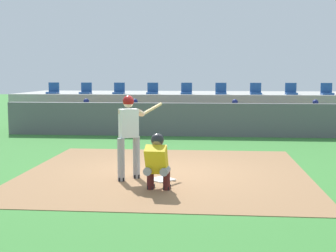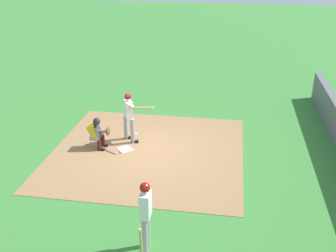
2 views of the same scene
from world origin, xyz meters
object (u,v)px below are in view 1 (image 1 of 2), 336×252
stadium_seat_0 (53,91)px  stadium_seat_5 (221,91)px  stadium_seat_1 (86,91)px  stadium_seat_8 (327,91)px  dugout_player_1 (135,115)px  dugout_player_3 (316,116)px  dugout_player_0 (86,115)px  stadium_seat_4 (186,91)px  batter_at_plate (130,132)px  stadium_seat_6 (256,91)px  dugout_player_2 (235,116)px  stadium_seat_3 (152,91)px  home_plate (162,179)px  catcher_crouched (157,160)px  stadium_seat_2 (119,91)px  stadium_seat_7 (291,91)px

stadium_seat_0 → stadium_seat_5: 7.22m
stadium_seat_1 → stadium_seat_8: (10.11, 0.00, 0.00)m
dugout_player_1 → dugout_player_3: size_ratio=1.00×
dugout_player_0 → stadium_seat_4: size_ratio=2.71×
stadium_seat_0 → dugout_player_0: bearing=-46.0°
stadium_seat_1 → dugout_player_0: bearing=-75.6°
dugout_player_0 → stadium_seat_0: bearing=134.0°
batter_at_plate → stadium_seat_6: (3.57, 10.16, 0.50)m
stadium_seat_6 → stadium_seat_0: bearing=180.0°
dugout_player_2 → stadium_seat_8: bearing=27.9°
stadium_seat_0 → stadium_seat_3: same height
batter_at_plate → stadium_seat_1: 10.81m
stadium_seat_0 → stadium_seat_1: size_ratio=1.00×
stadium_seat_1 → batter_at_plate: bearing=-70.2°
dugout_player_1 → dugout_player_0: bearing=180.0°
home_plate → dugout_player_3: (4.92, 8.14, 0.65)m
stadium_seat_1 → stadium_seat_5: size_ratio=1.00×
catcher_crouched → stadium_seat_0: size_ratio=3.58×
stadium_seat_2 → stadium_seat_5: size_ratio=1.00×
stadium_seat_4 → stadium_seat_8: same height
batter_at_plate → stadium_seat_4: bearing=86.2°
dugout_player_0 → stadium_seat_5: 5.70m
catcher_crouched → stadium_seat_5: 11.23m
batter_at_plate → dugout_player_1: 8.22m
dugout_player_2 → stadium_seat_5: stadium_seat_5 is taller
stadium_seat_3 → stadium_seat_4: 1.44m
home_plate → stadium_seat_6: (2.89, 10.18, 1.51)m
dugout_player_2 → stadium_seat_3: 4.04m
stadium_seat_8 → stadium_seat_6: bearing=180.0°
dugout_player_3 → stadium_seat_0: stadium_seat_0 is taller
stadium_seat_2 → catcher_crouched: bearing=-75.4°
stadium_seat_2 → stadium_seat_8: bearing=0.0°
catcher_crouched → stadium_seat_2: size_ratio=3.58×
stadium_seat_7 → catcher_crouched: bearing=-111.3°
catcher_crouched → dugout_player_0: 9.84m
dugout_player_0 → dugout_player_3: same height
dugout_player_0 → stadium_seat_7: 8.44m
stadium_seat_3 → stadium_seat_7: size_ratio=1.00×
home_plate → stadium_seat_0: (-5.78, 10.18, 1.51)m
stadium_seat_4 → dugout_player_2: bearing=-46.4°
stadium_seat_8 → dugout_player_1: bearing=-165.1°
stadium_seat_0 → stadium_seat_6: 8.67m
dugout_player_1 → dugout_player_2: bearing=0.0°
dugout_player_3 → stadium_seat_2: (-7.81, 2.03, 0.86)m
dugout_player_0 → batter_at_plate: bearing=-68.9°
stadium_seat_1 → stadium_seat_3: size_ratio=1.00×
stadium_seat_3 → stadium_seat_8: 7.22m
dugout_player_0 → dugout_player_3: 8.73m
stadium_seat_6 → stadium_seat_2: bearing=180.0°
dugout_player_0 → stadium_seat_4: (3.81, 2.03, 0.86)m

